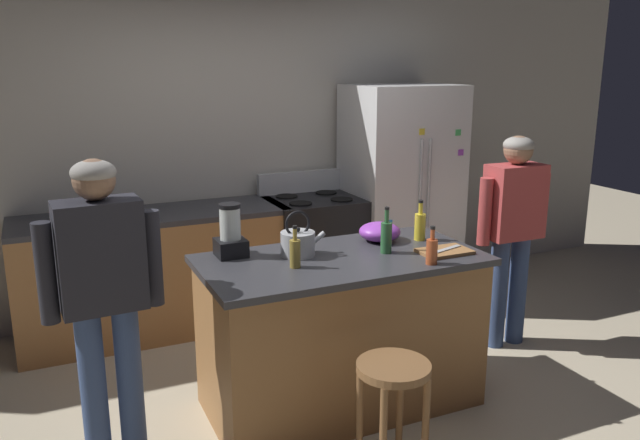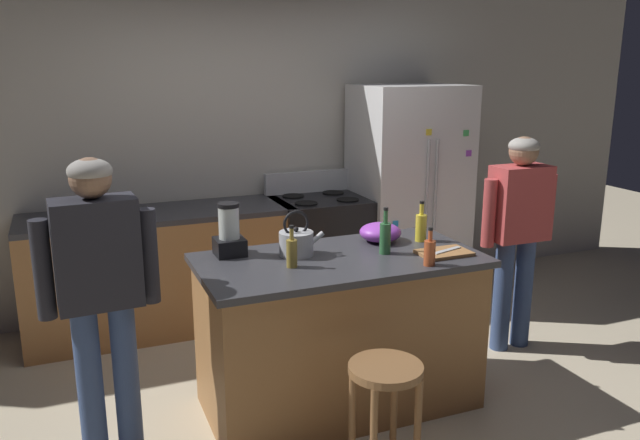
# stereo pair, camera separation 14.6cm
# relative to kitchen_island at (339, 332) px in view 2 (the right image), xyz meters

# --- Properties ---
(ground_plane) EXTENTS (14.00, 14.00, 0.00)m
(ground_plane) POSITION_rel_kitchen_island_xyz_m (0.00, 0.00, -0.47)
(ground_plane) COLOR beige
(back_wall) EXTENTS (8.00, 0.10, 2.70)m
(back_wall) POSITION_rel_kitchen_island_xyz_m (0.00, 1.95, 0.88)
(back_wall) COLOR #BCB7AD
(back_wall) RESTS_ON ground_plane
(kitchen_island) EXTENTS (1.63, 0.83, 0.93)m
(kitchen_island) POSITION_rel_kitchen_island_xyz_m (0.00, 0.00, 0.00)
(kitchen_island) COLOR #9E6B3D
(kitchen_island) RESTS_ON ground_plane
(back_counter_run) EXTENTS (2.00, 0.64, 0.93)m
(back_counter_run) POSITION_rel_kitchen_island_xyz_m (-0.80, 1.55, -0.00)
(back_counter_run) COLOR #9E6B3D
(back_counter_run) RESTS_ON ground_plane
(refrigerator) EXTENTS (0.90, 0.73, 1.84)m
(refrigerator) POSITION_rel_kitchen_island_xyz_m (1.31, 1.50, 0.45)
(refrigerator) COLOR silver
(refrigerator) RESTS_ON ground_plane
(stove_range) EXTENTS (0.76, 0.65, 1.11)m
(stove_range) POSITION_rel_kitchen_island_xyz_m (0.50, 1.52, 0.01)
(stove_range) COLOR black
(stove_range) RESTS_ON ground_plane
(person_by_island_left) EXTENTS (0.59, 0.24, 1.59)m
(person_by_island_left) POSITION_rel_kitchen_island_xyz_m (-1.31, -0.02, 0.49)
(person_by_island_left) COLOR #384C7A
(person_by_island_left) RESTS_ON ground_plane
(person_by_sink_right) EXTENTS (0.59, 0.22, 1.53)m
(person_by_sink_right) POSITION_rel_kitchen_island_xyz_m (1.48, 0.26, 0.46)
(person_by_sink_right) COLOR #384C7A
(person_by_sink_right) RESTS_ON ground_plane
(bar_stool) EXTENTS (0.36, 0.36, 0.63)m
(bar_stool) POSITION_rel_kitchen_island_xyz_m (-0.09, -0.76, 0.02)
(bar_stool) COLOR brown
(bar_stool) RESTS_ON ground_plane
(blender_appliance) EXTENTS (0.17, 0.17, 0.31)m
(blender_appliance) POSITION_rel_kitchen_island_xyz_m (-0.57, 0.28, 0.59)
(blender_appliance) COLOR black
(blender_appliance) RESTS_ON kitchen_island
(bottle_vinegar) EXTENTS (0.06, 0.06, 0.24)m
(bottle_vinegar) POSITION_rel_kitchen_island_xyz_m (-0.32, -0.07, 0.55)
(bottle_vinegar) COLOR olive
(bottle_vinegar) RESTS_ON kitchen_island
(bottle_olive_oil) EXTENTS (0.07, 0.07, 0.28)m
(bottle_olive_oil) POSITION_rel_kitchen_island_xyz_m (0.27, -0.04, 0.56)
(bottle_olive_oil) COLOR #2D6638
(bottle_olive_oil) RESTS_ON kitchen_island
(bottle_soda) EXTENTS (0.07, 0.07, 0.26)m
(bottle_soda) POSITION_rel_kitchen_island_xyz_m (0.61, 0.12, 0.56)
(bottle_soda) COLOR yellow
(bottle_soda) RESTS_ON kitchen_island
(bottle_cooking_sauce) EXTENTS (0.06, 0.06, 0.22)m
(bottle_cooking_sauce) POSITION_rel_kitchen_island_xyz_m (0.40, -0.33, 0.54)
(bottle_cooking_sauce) COLOR #B24C26
(bottle_cooking_sauce) RESTS_ON kitchen_island
(mixing_bowl) EXTENTS (0.26, 0.26, 0.12)m
(mixing_bowl) POSITION_rel_kitchen_island_xyz_m (0.37, 0.20, 0.52)
(mixing_bowl) COLOR purple
(mixing_bowl) RESTS_ON kitchen_island
(tea_kettle) EXTENTS (0.28, 0.20, 0.27)m
(tea_kettle) POSITION_rel_kitchen_island_xyz_m (-0.22, 0.13, 0.54)
(tea_kettle) COLOR #B7BABF
(tea_kettle) RESTS_ON kitchen_island
(cutting_board) EXTENTS (0.30, 0.20, 0.02)m
(cutting_board) POSITION_rel_kitchen_island_xyz_m (0.58, -0.18, 0.47)
(cutting_board) COLOR #9E6B3D
(cutting_board) RESTS_ON kitchen_island
(chef_knife) EXTENTS (0.22, 0.09, 0.01)m
(chef_knife) POSITION_rel_kitchen_island_xyz_m (0.60, -0.18, 0.49)
(chef_knife) COLOR #B7BABF
(chef_knife) RESTS_ON cutting_board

